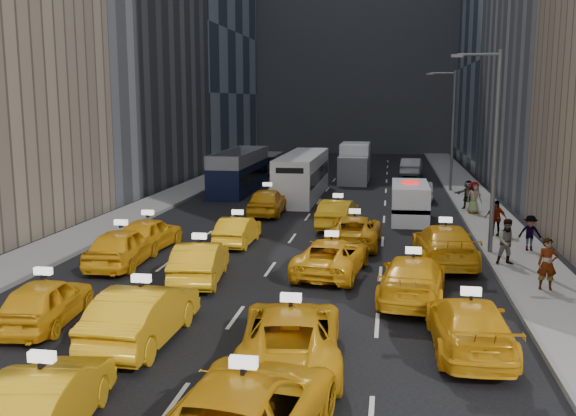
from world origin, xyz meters
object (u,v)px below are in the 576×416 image
taxi_1 (45,401)px  taxi_2 (244,413)px  nypd_van (410,203)px  pedestrian_0 (547,264)px  double_decker (240,172)px  box_truck (355,163)px  city_bus (303,176)px

taxi_1 → taxi_2: bearing=173.1°
nypd_van → pedestrian_0: size_ratio=2.88×
nypd_van → double_decker: double_decker is taller
double_decker → box_truck: size_ratio=1.46×
nypd_van → box_truck: size_ratio=0.75×
taxi_1 → double_decker: size_ratio=0.43×
taxi_1 → double_decker: double_decker is taller
taxi_1 → box_truck: 43.24m
box_truck → pedestrian_0: 32.21m
taxi_2 → box_truck: (-0.30, 43.04, 0.74)m
double_decker → city_bus: 5.53m
taxi_2 → nypd_van: bearing=-91.4°
taxi_1 → double_decker: bearing=-90.1°
nypd_van → box_truck: (-4.16, 17.39, 0.54)m
taxi_1 → taxi_2: taxi_2 is taller
taxi_1 → nypd_van: size_ratio=0.85×
double_decker → taxi_2: bearing=-75.5°
taxi_2 → taxi_1: bearing=7.4°
pedestrian_0 → taxi_2: bearing=-123.2°
taxi_1 → box_truck: size_ratio=0.63×
box_truck → pedestrian_0: size_ratio=3.84×
city_bus → pedestrian_0: (11.78, -21.56, -0.44)m
taxi_2 → box_truck: bearing=-82.4°
city_bus → box_truck: box_truck is taller
city_bus → pedestrian_0: size_ratio=6.45×
taxi_2 → city_bus: city_bus is taller
taxi_2 → box_truck: box_truck is taller
taxi_1 → pedestrian_0: 17.38m
double_decker → city_bus: bearing=-21.5°
city_bus → taxi_2: bearing=-80.4°
box_truck → taxi_2: bearing=-83.5°
taxi_1 → pedestrian_0: pedestrian_0 is taller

